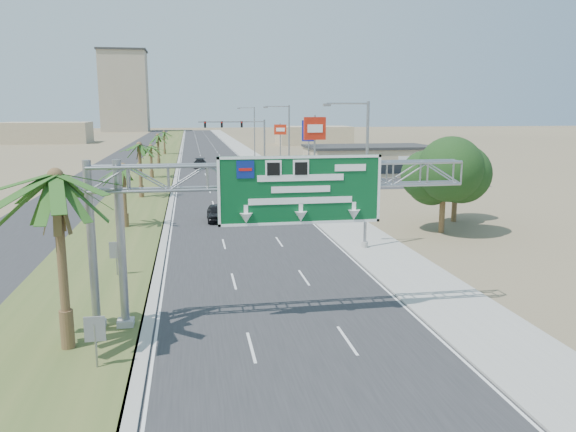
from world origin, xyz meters
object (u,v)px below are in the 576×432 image
at_px(signal_mast, 251,141).
at_px(car_far, 200,163).
at_px(car_mid_lane, 230,196).
at_px(store_building, 369,161).
at_px(palm_near, 55,177).
at_px(car_left_lane, 217,213).
at_px(sign_gantry, 264,188).
at_px(pole_sign_red_near, 315,133).
at_px(pole_sign_red_far, 280,132).
at_px(car_right_lane, 242,176).
at_px(pole_sign_blue, 309,133).

distance_m(signal_mast, car_far, 11.72).
bearing_deg(car_mid_lane, store_building, 49.07).
relative_size(palm_near, car_left_lane, 2.00).
bearing_deg(palm_near, car_far, 84.72).
xyz_separation_m(car_left_lane, car_far, (-0.51, 46.02, 0.03)).
relative_size(sign_gantry, pole_sign_red_near, 1.88).
height_order(sign_gantry, pole_sign_red_near, pole_sign_red_near).
bearing_deg(pole_sign_red_far, car_left_lane, -104.99).
height_order(store_building, car_left_lane, store_building).
bearing_deg(car_left_lane, palm_near, -105.18).
distance_m(car_right_lane, pole_sign_red_near, 18.06).
bearing_deg(car_mid_lane, car_far, 97.45).
bearing_deg(signal_mast, pole_sign_red_near, -82.00).
bearing_deg(palm_near, car_mid_lane, 75.77).
bearing_deg(palm_near, car_right_lane, 77.34).
bearing_deg(sign_gantry, pole_sign_blue, 76.02).
relative_size(car_mid_lane, car_far, 0.77).
relative_size(store_building, car_right_lane, 3.58).
bearing_deg(car_left_lane, pole_sign_red_near, 45.22).
bearing_deg(car_left_lane, pole_sign_red_far, 75.34).
distance_m(car_left_lane, car_far, 46.02).
bearing_deg(car_mid_lane, sign_gantry, -87.78).
relative_size(signal_mast, car_mid_lane, 2.61).
height_order(signal_mast, car_far, signal_mast).
bearing_deg(store_building, car_far, 150.78).
distance_m(car_far, pole_sign_red_far, 16.40).
xyz_separation_m(palm_near, store_building, (31.20, 58.00, -4.93)).
bearing_deg(car_far, car_right_lane, -73.44).
distance_m(sign_gantry, pole_sign_blue, 57.41).
relative_size(car_left_lane, car_far, 0.82).
height_order(car_left_lane, car_mid_lane, car_left_lane).
bearing_deg(pole_sign_red_far, car_far, -157.22).
distance_m(car_right_lane, pole_sign_red_far, 27.49).
bearing_deg(pole_sign_red_near, pole_sign_red_far, 85.98).
relative_size(store_building, car_mid_lane, 4.57).
xyz_separation_m(car_left_lane, car_right_lane, (4.63, 26.68, -0.01)).
height_order(store_building, pole_sign_red_near, pole_sign_red_near).
relative_size(signal_mast, car_right_lane, 2.05).
distance_m(store_building, car_right_lane, 20.26).
bearing_deg(store_building, pole_sign_red_far, 117.04).
bearing_deg(pole_sign_red_near, store_building, 58.55).
relative_size(store_building, car_far, 3.53).
xyz_separation_m(car_right_lane, car_far, (-5.14, 19.34, 0.04)).
distance_m(palm_near, car_right_lane, 54.07).
height_order(car_mid_lane, car_right_lane, car_right_lane).
height_order(car_right_lane, pole_sign_red_near, pole_sign_red_near).
xyz_separation_m(sign_gantry, car_left_lane, (-1.00, 23.80, -5.35)).
relative_size(car_left_lane, car_right_lane, 0.83).
bearing_deg(store_building, pole_sign_blue, -177.74).
xyz_separation_m(pole_sign_red_near, pole_sign_blue, (3.80, 20.89, -0.86)).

